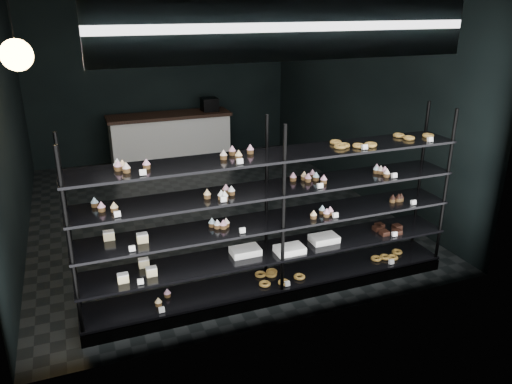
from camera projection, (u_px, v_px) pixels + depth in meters
room at (203, 105)px, 6.97m from camera, size 5.01×6.01×3.20m
display_shelf at (271, 240)px, 5.19m from camera, size 4.00×0.50×1.91m
signage at (295, 29)px, 4.01m from camera, size 3.30×0.05×0.50m
pendant_lamp at (17, 55)px, 5.03m from camera, size 0.32×0.32×0.89m
service_counter at (171, 138)px, 9.54m from camera, size 2.30×0.65×1.23m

